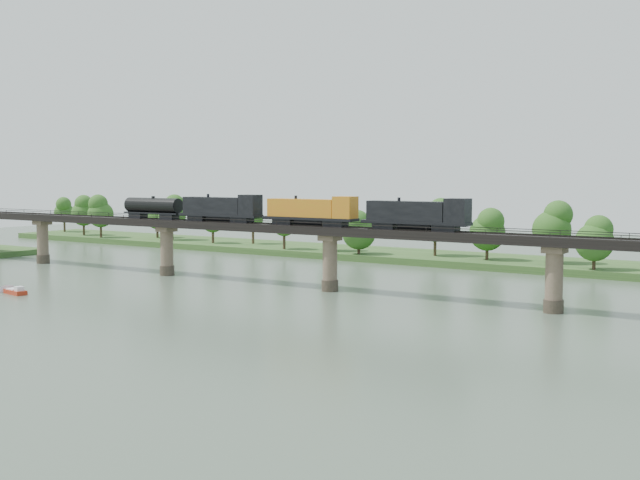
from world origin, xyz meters
The scene contains 7 objects.
ground centered at (0.00, 0.00, 0.00)m, with size 400.00×400.00×0.00m, color #3D4E3E.
far_bank centered at (0.00, 85.00, 0.80)m, with size 300.00×24.00×1.60m, color #2D5020.
bridge centered at (0.00, 30.00, 5.46)m, with size 236.00×30.00×11.50m.
bridge_superstructure centered at (0.00, 30.00, 11.79)m, with size 220.00×4.90×0.75m.
far_treeline centered at (-8.21, 80.52, 8.83)m, with size 289.06×17.54×13.60m.
freight_train centered at (-11.26, 30.00, 14.05)m, with size 77.52×3.02×5.34m.
motorboat centered at (-43.05, -3.47, 0.50)m, with size 5.50×2.78×1.47m.
Camera 1 is at (77.32, -87.74, 20.62)m, focal length 45.00 mm.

